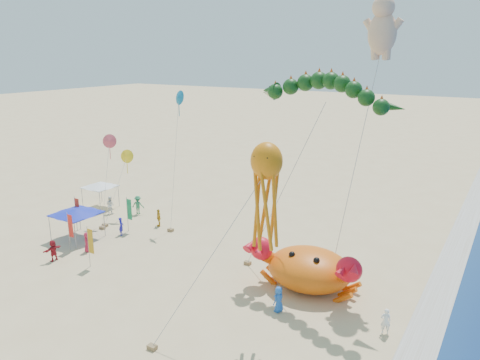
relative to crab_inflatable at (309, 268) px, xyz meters
name	(u,v)px	position (x,y,z in m)	size (l,w,h in m)	color
ground	(250,278)	(-4.16, -0.75, -1.51)	(320.00, 320.00, 0.00)	#D1B784
foam_strip	(427,327)	(7.84, -0.75, -1.51)	(320.00, 320.00, 0.00)	silver
crab_inflatable	(309,268)	(0.00, 0.00, 0.00)	(7.84, 4.81, 3.43)	#E55C0C
dragon_kite	(324,95)	(-0.09, 1.60, 11.39)	(10.42, 3.22, 14.00)	#0F3810
cherub_kite	(382,26)	(2.28, 5.39, 15.68)	(2.91, 3.41, 19.22)	#EBB58F
octopus_kite	(266,188)	(-0.04, -6.28, 7.16)	(5.60, 5.36, 11.12)	orange
canopy_blue	(76,212)	(-20.54, -1.99, 0.93)	(3.74, 3.74, 2.71)	gray
canopy_white	(100,185)	(-25.20, 4.93, 0.93)	(3.08, 3.08, 2.71)	gray
feather_flags	(92,221)	(-18.45, -2.15, 0.50)	(7.39, 6.88, 3.20)	gray
beachgoers	(134,231)	(-16.11, 0.23, -0.65)	(29.68, 12.82, 1.86)	blue
small_kites	(136,142)	(-19.28, 4.42, 6.03)	(7.23, 6.55, 12.33)	#0E6B9C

